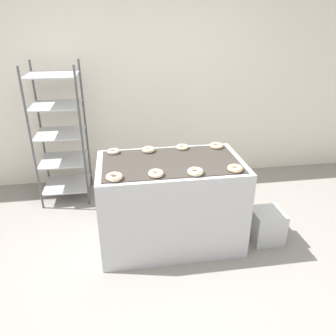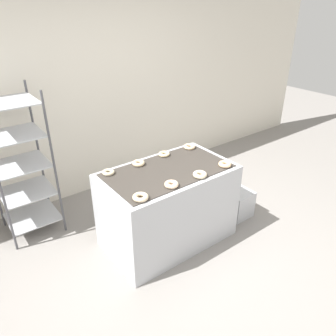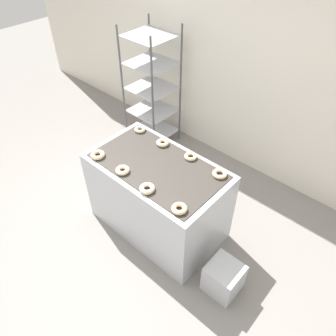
{
  "view_description": "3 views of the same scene",
  "coord_description": "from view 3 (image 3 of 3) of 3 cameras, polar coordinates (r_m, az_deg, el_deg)",
  "views": [
    {
      "loc": [
        -0.43,
        -1.99,
        2.0
      ],
      "look_at": [
        0.0,
        0.78,
        0.71
      ],
      "focal_mm": 35.0,
      "sensor_mm": 36.0,
      "label": 1
    },
    {
      "loc": [
        -1.68,
        -1.61,
        2.32
      ],
      "look_at": [
        0.0,
        0.63,
        0.86
      ],
      "focal_mm": 35.0,
      "sensor_mm": 36.0,
      "label": 2
    },
    {
      "loc": [
        1.56,
        -0.96,
        2.79
      ],
      "look_at": [
        0.0,
        0.78,
        0.71
      ],
      "focal_mm": 35.0,
      "sensor_mm": 36.0,
      "label": 3
    }
  ],
  "objects": [
    {
      "name": "ground_plane",
      "position": [
        3.34,
        -9.34,
        -15.89
      ],
      "size": [
        14.0,
        14.0,
        0.0
      ],
      "primitive_type": "plane",
      "color": "gray"
    },
    {
      "name": "wall_back",
      "position": [
        3.73,
        14.74,
        18.47
      ],
      "size": [
        8.0,
        0.05,
        2.8
      ],
      "color": "silver",
      "rests_on": "ground_plane"
    },
    {
      "name": "fryer_machine",
      "position": [
        3.26,
        -1.77,
        -5.11
      ],
      "size": [
        1.3,
        0.76,
        0.84
      ],
      "color": "#B7BABF",
      "rests_on": "ground_plane"
    },
    {
      "name": "baking_rack_cart",
      "position": [
        4.25,
        -2.86,
        13.73
      ],
      "size": [
        0.55,
        0.53,
        1.58
      ],
      "color": "#4C4C51",
      "rests_on": "ground_plane"
    },
    {
      "name": "glaze_bin",
      "position": [
        3.07,
        9.63,
        -18.39
      ],
      "size": [
        0.29,
        0.28,
        0.32
      ],
      "color": "#B7BABF",
      "rests_on": "ground_plane"
    },
    {
      "name": "donut_near_left",
      "position": [
        3.11,
        -12.15,
        2.26
      ],
      "size": [
        0.13,
        0.13,
        0.04
      ],
      "primitive_type": "torus",
      "color": "beige",
      "rests_on": "fryer_machine"
    },
    {
      "name": "donut_near_midleft",
      "position": [
        2.91,
        -7.91,
        -0.38
      ],
      "size": [
        0.13,
        0.13,
        0.04
      ],
      "primitive_type": "torus",
      "color": "beige",
      "rests_on": "fryer_machine"
    },
    {
      "name": "donut_near_midright",
      "position": [
        2.72,
        -3.66,
        -3.58
      ],
      "size": [
        0.13,
        0.13,
        0.04
      ],
      "primitive_type": "torus",
      "color": "beige",
      "rests_on": "fryer_machine"
    },
    {
      "name": "donut_near_right",
      "position": [
        2.57,
        1.98,
        -7.07
      ],
      "size": [
        0.13,
        0.13,
        0.04
      ],
      "primitive_type": "torus",
      "color": "#EFC18E",
      "rests_on": "fryer_machine"
    },
    {
      "name": "donut_far_left",
      "position": [
        3.39,
        -4.91,
        6.71
      ],
      "size": [
        0.12,
        0.12,
        0.03
      ],
      "primitive_type": "torus",
      "color": "beige",
      "rests_on": "fryer_machine"
    },
    {
      "name": "donut_far_midleft",
      "position": [
        3.19,
        -0.94,
        4.42
      ],
      "size": [
        0.13,
        0.13,
        0.04
      ],
      "primitive_type": "torus",
      "color": "beige",
      "rests_on": "fryer_machine"
    },
    {
      "name": "donut_far_midright",
      "position": [
        3.04,
        3.97,
        2.02
      ],
      "size": [
        0.12,
        0.12,
        0.03
      ],
      "primitive_type": "torus",
      "color": "beige",
      "rests_on": "fryer_machine"
    },
    {
      "name": "donut_far_right",
      "position": [
        2.89,
        8.99,
        -1.0
      ],
      "size": [
        0.13,
        0.13,
        0.04
      ],
      "primitive_type": "torus",
      "color": "beige",
      "rests_on": "fryer_machine"
    }
  ]
}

